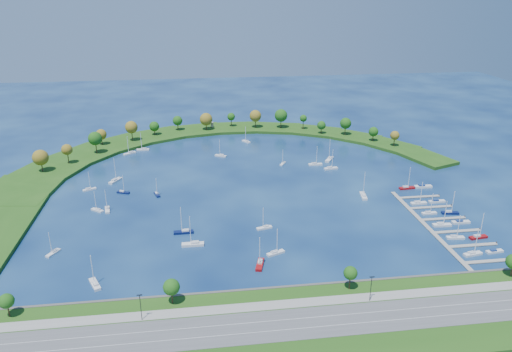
{
  "coord_description": "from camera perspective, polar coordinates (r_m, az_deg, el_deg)",
  "views": [
    {
      "loc": [
        -29.59,
        -252.65,
        106.83
      ],
      "look_at": [
        5.0,
        5.0,
        4.0
      ],
      "focal_mm": 33.89,
      "sensor_mm": 36.0,
      "label": 1
    }
  ],
  "objects": [
    {
      "name": "moored_boat_15",
      "position": [
        304.48,
        8.82,
        0.96
      ],
      "size": [
        8.99,
        3.74,
        12.81
      ],
      "rotation": [
        0.0,
        0.0,
        0.15
      ],
      "color": "silver",
      "rests_on": "ground"
    },
    {
      "name": "docked_boat_3",
      "position": [
        242.28,
        24.75,
        -6.5
      ],
      "size": [
        8.81,
        3.44,
        12.61
      ],
      "rotation": [
        0.0,
        0.0,
        0.12
      ],
      "color": "maroon",
      "rests_on": "ground"
    },
    {
      "name": "moored_boat_9",
      "position": [
        269.15,
        -11.61,
        -2.07
      ],
      "size": [
        4.01,
        7.2,
        10.2
      ],
      "rotation": [
        0.0,
        0.0,
        5.03
      ],
      "color": "#0A1341",
      "rests_on": "ground"
    },
    {
      "name": "moored_boat_5",
      "position": [
        198.4,
        -18.49,
        -11.95
      ],
      "size": [
        5.95,
        9.03,
        12.95
      ],
      "rotation": [
        0.0,
        0.0,
        2.01
      ],
      "color": "silver",
      "rests_on": "ground"
    },
    {
      "name": "moored_boat_18",
      "position": [
        200.45,
        0.47,
        -10.3
      ],
      "size": [
        4.98,
        9.56,
        13.54
      ],
      "rotation": [
        0.0,
        0.0,
        4.44
      ],
      "color": "maroon",
      "rests_on": "ground"
    },
    {
      "name": "docked_boat_4",
      "position": [
        247.3,
        21.09,
        -5.34
      ],
      "size": [
        9.02,
        3.12,
        13.03
      ],
      "rotation": [
        0.0,
        0.0,
        -0.07
      ],
      "color": "silver",
      "rests_on": "ground"
    },
    {
      "name": "moored_boat_14",
      "position": [
        344.83,
        -13.2,
        3.11
      ],
      "size": [
        8.7,
        2.57,
        12.74
      ],
      "rotation": [
        0.0,
        0.0,
        3.13
      ],
      "color": "silver",
      "rests_on": "ground"
    },
    {
      "name": "moored_boat_21",
      "position": [
        353.72,
        -1.16,
        4.15
      ],
      "size": [
        6.06,
        7.77,
        11.5
      ],
      "rotation": [
        0.0,
        0.0,
        2.14
      ],
      "color": "silver",
      "rests_on": "ground"
    },
    {
      "name": "moored_boat_17",
      "position": [
        208.43,
        2.32,
        -8.98
      ],
      "size": [
        8.36,
        5.17,
        11.91
      ],
      "rotation": [
        0.0,
        0.0,
        0.39
      ],
      "color": "silver",
      "rests_on": "ground"
    },
    {
      "name": "moored_boat_19",
      "position": [
        310.06,
        7.0,
        1.44
      ],
      "size": [
        8.76,
        2.55,
        12.84
      ],
      "rotation": [
        0.0,
        0.0,
        6.3
      ],
      "color": "silver",
      "rests_on": "ground"
    },
    {
      "name": "docked_boat_8",
      "position": [
        267.17,
        18.64,
        -2.98
      ],
      "size": [
        8.64,
        2.66,
        12.6
      ],
      "rotation": [
        0.0,
        0.0,
        0.03
      ],
      "color": "silver",
      "rests_on": "ground"
    },
    {
      "name": "moored_boat_1",
      "position": [
        309.84,
        3.19,
        1.55
      ],
      "size": [
        5.09,
        6.85,
        10.02
      ],
      "rotation": [
        0.0,
        0.0,
        4.18
      ],
      "color": "silver",
      "rests_on": "ground"
    },
    {
      "name": "moored_boat_11",
      "position": [
        293.42,
        -16.27,
        -0.47
      ],
      "size": [
        7.21,
        9.77,
        14.28
      ],
      "rotation": [
        0.0,
        0.0,
        1.05
      ],
      "color": "silver",
      "rests_on": "ground"
    },
    {
      "name": "moored_boat_10",
      "position": [
        339.1,
        -14.68,
        2.66
      ],
      "size": [
        8.55,
        7.05,
        12.85
      ],
      "rotation": [
        0.0,
        0.0,
        3.76
      ],
      "color": "silver",
      "rests_on": "ground"
    },
    {
      "name": "moored_boat_13",
      "position": [
        228.52,
        1.0,
        -6.05
      ],
      "size": [
        7.78,
        3.79,
        11.02
      ],
      "rotation": [
        0.0,
        0.0,
        3.38
      ],
      "color": "silver",
      "rests_on": "ground"
    },
    {
      "name": "docked_boat_9",
      "position": [
        272.53,
        20.55,
        -2.81
      ],
      "size": [
        8.76,
        2.54,
        1.78
      ],
      "rotation": [
        0.0,
        0.0,
        0.01
      ],
      "color": "silver",
      "rests_on": "ground"
    },
    {
      "name": "moored_boat_8",
      "position": [
        257.46,
        -17.15,
        -3.75
      ],
      "size": [
        3.51,
        8.2,
        11.68
      ],
      "rotation": [
        0.0,
        0.0,
        4.88
      ],
      "color": "silver",
      "rests_on": "ground"
    },
    {
      "name": "moored_boat_3",
      "position": [
        276.2,
        -15.41,
        -1.8
      ],
      "size": [
        7.35,
        4.6,
        10.49
      ],
      "rotation": [
        0.0,
        0.0,
        5.89
      ],
      "color": "#0A1341",
      "rests_on": "ground"
    },
    {
      "name": "docked_boat_0",
      "position": [
        227.09,
        24.22,
        -8.32
      ],
      "size": [
        8.64,
        3.71,
        12.29
      ],
      "rotation": [
        0.0,
        0.0,
        0.17
      ],
      "color": "silver",
      "rests_on": "ground"
    },
    {
      "name": "docked_boat_7",
      "position": [
        261.55,
        21.92,
        -3.98
      ],
      "size": [
        8.71,
        3.76,
        12.4
      ],
      "rotation": [
        0.0,
        0.0,
        -0.17
      ],
      "color": "#0A1341",
      "rests_on": "ground"
    },
    {
      "name": "moored_boat_4",
      "position": [
        216.3,
        -7.44,
        -7.92
      ],
      "size": [
        9.82,
        2.89,
        14.37
      ],
      "rotation": [
        0.0,
        0.0,
        3.13
      ],
      "color": "silver",
      "rests_on": "ground"
    },
    {
      "name": "docked_boat_6",
      "position": [
        257.59,
        19.76,
        -4.07
      ],
      "size": [
        7.64,
        2.32,
        11.15
      ],
      "rotation": [
        0.0,
        0.0,
        0.03
      ],
      "color": "silver",
      "rests_on": "ground"
    },
    {
      "name": "docked_boat_1",
      "position": [
        233.31,
        26.32,
        -7.97
      ],
      "size": [
        7.78,
        2.85,
        1.55
      ],
      "rotation": [
        0.0,
        0.0,
        0.1
      ],
      "color": "silver",
      "rests_on": "ground"
    },
    {
      "name": "moored_boat_6",
      "position": [
        258.52,
        -18.23,
        -3.78
      ],
      "size": [
        6.93,
        5.94,
        10.55
      ],
      "rotation": [
        0.0,
        0.0,
        2.49
      ],
      "color": "silver",
      "rests_on": "ground"
    },
    {
      "name": "breakwater",
      "position": [
        319.85,
        -10.21,
        1.9
      ],
      "size": [
        286.74,
        247.64,
        2.0
      ],
      "color": "#214B14",
      "rests_on": "ground"
    },
    {
      "name": "docked_boat_5",
      "position": [
        253.64,
        23.01,
        -5.02
      ],
      "size": [
        8.82,
        2.68,
        1.79
      ],
      "rotation": [
        0.0,
        0.0,
        -0.03
      ],
      "color": "silver",
      "rests_on": "ground"
    },
    {
      "name": "moored_boat_20",
      "position": [
        225.68,
        -22.82,
        -8.29
      ],
      "size": [
        5.32,
        7.26,
        10.6
      ],
      "rotation": [
        0.0,
        0.0,
        4.19
      ],
      "color": "silver",
      "rests_on": "ground"
    },
    {
      "name": "ground",
      "position": [
        275.9,
        -0.89,
        -1.2
      ],
      "size": [
        700.0,
        700.0,
        0.0
      ],
      "primitive_type": "plane",
      "color": "#081A47",
      "rests_on": "ground"
    },
    {
      "name": "docked_boat_10",
      "position": [
        284.73,
        17.36,
        -1.29
      ],
      "size": [
        9.01,
        3.09,
        13.03
      ],
      "rotation": [
        0.0,
        0.0,
        0.07
      ],
      "color": "maroon",
      "rests_on": "ground"
    },
    {
      "name": "moored_boat_0",
      "position": [
        320.0,
        8.67,
        2.01
      ],
      "size": [
        8.0,
        10.07,
        14.97
      ],
      "rotation": [
        0.0,
        0.0,
        4.13
      ],
      "color": "silver",
      "rests_on": "ground"
    },
    {
      "name": "docked_boat_11",
      "position": [
        289.55,
        19.1,
        -1.17
      ],
      "size": [
        9.96,
        3.13,
        2.01
      ],
      "rotation": [
        0.0,
        0.0,
        -0.04
      ],
      "color": "silver",
      "rests_on": "ground"
    },
    {
      "name": "moored_boat_2",
      "position": [
        285.75,
        -19.07,
        -1.44
      ],
      "size": [
        7.41,
        5.16,
        10.71
      ],
      "rotation": [
        0.0,
        0.0,
        0.48
      ],
      "color": "silver",
      "rests_on": "ground"
    },
    {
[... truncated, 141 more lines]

